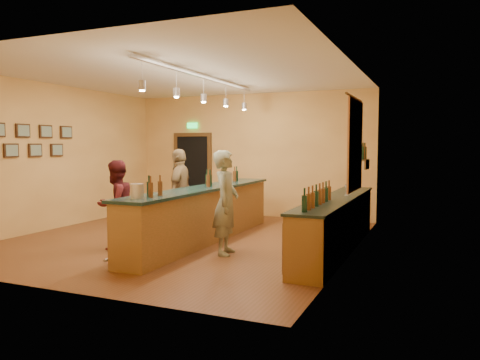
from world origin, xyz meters
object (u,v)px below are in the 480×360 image
at_px(tasting_bar, 204,210).
at_px(customer_a, 116,205).
at_px(customer_b, 180,192).
at_px(bar_stool, 318,203).
at_px(back_counter, 337,223).
at_px(bartender, 226,203).

distance_m(tasting_bar, customer_a, 1.67).
height_order(customer_b, bar_stool, customer_b).
distance_m(tasting_bar, bar_stool, 2.77).
xyz_separation_m(back_counter, bar_stool, (-0.83, 2.02, 0.08)).
xyz_separation_m(tasting_bar, customer_b, (-0.75, 0.36, 0.28)).
height_order(back_counter, tasting_bar, tasting_bar).
relative_size(customer_b, bar_stool, 2.50).
height_order(bartender, customer_b, customer_b).
bearing_deg(customer_a, bar_stool, 148.25).
bearing_deg(back_counter, customer_b, 176.80).
xyz_separation_m(customer_a, bar_stool, (2.83, 3.41, -0.23)).
height_order(tasting_bar, bar_stool, tasting_bar).
distance_m(back_counter, customer_b, 3.30).
xyz_separation_m(bartender, bar_stool, (0.85, 3.02, -0.32)).
bearing_deg(bar_stool, tasting_bar, -127.41).
xyz_separation_m(tasting_bar, bartender, (0.84, -0.82, 0.28)).
xyz_separation_m(customer_a, customer_b, (0.39, 1.58, 0.10)).
distance_m(bartender, customer_a, 2.02).
bearing_deg(bar_stool, back_counter, -67.60).
bearing_deg(bar_stool, customer_a, -129.62).
bearing_deg(back_counter, bartender, -149.33).
bearing_deg(tasting_bar, back_counter, 4.12).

